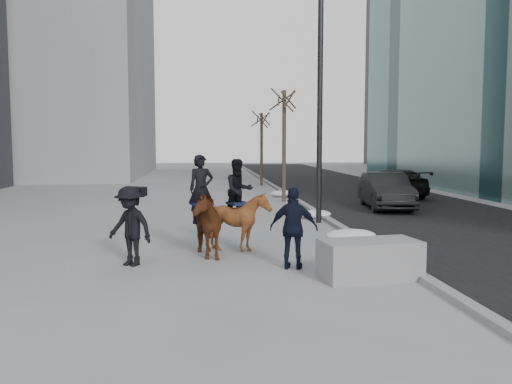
{
  "coord_description": "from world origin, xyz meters",
  "views": [
    {
      "loc": [
        -1.29,
        -11.85,
        2.71
      ],
      "look_at": [
        0.0,
        1.2,
        1.5
      ],
      "focal_mm": 38.0,
      "sensor_mm": 36.0,
      "label": 1
    }
  ],
  "objects": [
    {
      "name": "planter",
      "position": [
        2.0,
        -1.56,
        0.39
      ],
      "size": [
        2.05,
        1.23,
        0.77
      ],
      "primitive_type": "cube",
      "rotation": [
        0.0,
        0.0,
        0.14
      ],
      "color": "gray",
      "rests_on": "ground"
    },
    {
      "name": "mounted_right",
      "position": [
        -0.4,
        1.46,
        0.92
      ],
      "size": [
        1.61,
        1.7,
        2.29
      ],
      "color": "#4F1A0F",
      "rests_on": "ground"
    },
    {
      "name": "feeder",
      "position": [
        0.64,
        -0.57,
        0.88
      ],
      "size": [
        1.11,
        0.99,
        1.75
      ],
      "color": "black",
      "rests_on": "ground"
    },
    {
      "name": "tree_far",
      "position": [
        2.4,
        21.97,
        2.52
      ],
      "size": [
        1.2,
        1.2,
        5.03
      ],
      "primitive_type": null,
      "color": "#3A2B22",
      "rests_on": "ground"
    },
    {
      "name": "snow_piles",
      "position": [
        2.7,
        6.17,
        0.16
      ],
      "size": [
        1.4,
        16.0,
        0.36
      ],
      "color": "silver",
      "rests_on": "ground"
    },
    {
      "name": "curb",
      "position": [
        3.0,
        10.0,
        0.06
      ],
      "size": [
        0.25,
        90.0,
        0.12
      ],
      "primitive_type": "cube",
      "color": "gray",
      "rests_on": "ground"
    },
    {
      "name": "road",
      "position": [
        7.0,
        10.0,
        0.01
      ],
      "size": [
        8.0,
        90.0,
        0.01
      ],
      "primitive_type": "cube",
      "color": "black",
      "rests_on": "ground"
    },
    {
      "name": "ground",
      "position": [
        0.0,
        0.0,
        0.0
      ],
      "size": [
        120.0,
        120.0,
        0.0
      ],
      "primitive_type": "plane",
      "color": "gray",
      "rests_on": "ground"
    },
    {
      "name": "car_far",
      "position": [
        8.18,
        14.36,
        0.69
      ],
      "size": [
        2.54,
        4.98,
        1.39
      ],
      "primitive_type": "imported",
      "rotation": [
        0.0,
        0.0,
        3.27
      ],
      "color": "black",
      "rests_on": "ground"
    },
    {
      "name": "lamppost",
      "position": [
        2.6,
        5.82,
        4.99
      ],
      "size": [
        0.25,
        1.84,
        9.09
      ],
      "color": "black",
      "rests_on": "ground"
    },
    {
      "name": "tree_near",
      "position": [
        2.4,
        12.54,
        2.8
      ],
      "size": [
        1.2,
        1.2,
        5.6
      ],
      "primitive_type": null,
      "color": "#35281F",
      "rests_on": "ground"
    },
    {
      "name": "mounted_left",
      "position": [
        -1.33,
        0.96,
        0.9
      ],
      "size": [
        1.3,
        2.02,
        2.41
      ],
      "color": "#4C2D0F",
      "rests_on": "ground"
    },
    {
      "name": "car_near",
      "position": [
        6.16,
        9.52,
        0.74
      ],
      "size": [
        2.08,
        4.63,
        1.47
      ],
      "primitive_type": "imported",
      "rotation": [
        0.0,
        0.0,
        -0.12
      ],
      "color": "black",
      "rests_on": "ground"
    },
    {
      "name": "camera_crew",
      "position": [
        -2.88,
        0.09,
        0.89
      ],
      "size": [
        1.3,
        1.18,
        1.75
      ],
      "color": "black",
      "rests_on": "ground"
    }
  ]
}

